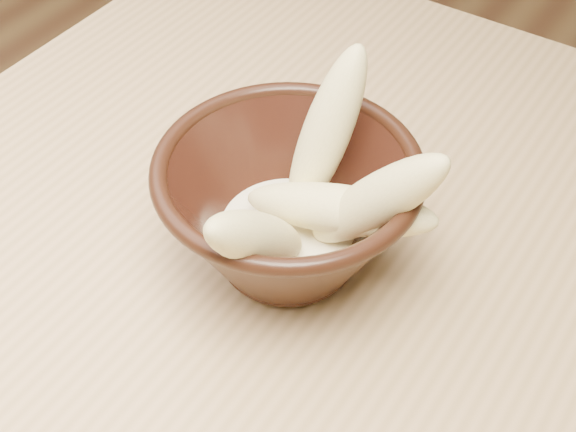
{
  "coord_description": "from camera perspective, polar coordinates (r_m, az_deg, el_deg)",
  "views": [
    {
      "loc": [
        -0.02,
        -0.32,
        1.21
      ],
      "look_at": [
        -0.24,
        0.01,
        0.8
      ],
      "focal_mm": 50.0,
      "sensor_mm": 36.0,
      "label": 1
    }
  ],
  "objects": [
    {
      "name": "banana_across",
      "position": [
        0.54,
        3.62,
        0.5
      ],
      "size": [
        0.15,
        0.06,
        0.06
      ],
      "primitive_type": "ellipsoid",
      "rotation": [
        1.36,
        0.0,
        1.75
      ],
      "color": "#DBCB81",
      "rests_on": "bowl"
    },
    {
      "name": "banana_right",
      "position": [
        0.52,
        6.26,
        1.05
      ],
      "size": [
        0.11,
        0.05,
        0.13
      ],
      "primitive_type": "ellipsoid",
      "rotation": [
        0.67,
        0.0,
        1.69
      ],
      "color": "#DBCB81",
      "rests_on": "bowl"
    },
    {
      "name": "bowl",
      "position": [
        0.56,
        -0.0,
        0.62
      ],
      "size": [
        0.19,
        0.19,
        0.1
      ],
      "rotation": [
        0.0,
        0.0,
        0.28
      ],
      "color": "black",
      "rests_on": "table"
    },
    {
      "name": "banana_upright",
      "position": [
        0.56,
        2.75,
        5.95
      ],
      "size": [
        0.05,
        0.09,
        0.13
      ],
      "primitive_type": "ellipsoid",
      "rotation": [
        0.46,
        0.0,
        2.91
      ],
      "color": "#DBCB81",
      "rests_on": "bowl"
    },
    {
      "name": "milk_puddle",
      "position": [
        0.58,
        -0.0,
        -1.12
      ],
      "size": [
        0.1,
        0.1,
        0.01
      ],
      "primitive_type": "cylinder",
      "color": "#FEF4CD",
      "rests_on": "bowl"
    },
    {
      "name": "banana_front",
      "position": [
        0.5,
        -2.22,
        -1.61
      ],
      "size": [
        0.03,
        0.11,
        0.12
      ],
      "primitive_type": "ellipsoid",
      "rotation": [
        0.75,
        0.0,
        -0.0
      ],
      "color": "#DBCB81",
      "rests_on": "bowl"
    }
  ]
}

